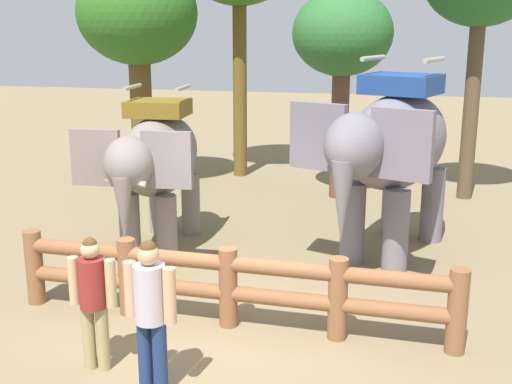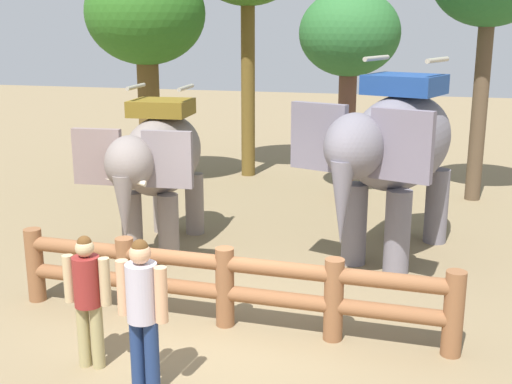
# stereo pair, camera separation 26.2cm
# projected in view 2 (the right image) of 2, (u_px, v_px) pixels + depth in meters

# --- Properties ---
(ground_plane) EXTENTS (60.00, 60.00, 0.00)m
(ground_plane) POSITION_uv_depth(u_px,v_px,m) (221.00, 331.00, 8.29)
(ground_plane) COLOR #816D4D
(log_fence) EXTENTS (5.86, 0.39, 1.05)m
(log_fence) POSITION_uv_depth(u_px,v_px,m) (225.00, 282.00, 8.33)
(log_fence) COLOR brown
(log_fence) RESTS_ON ground
(elephant_near_left) EXTENTS (1.87, 3.28, 2.81)m
(elephant_near_left) POSITION_uv_depth(u_px,v_px,m) (159.00, 160.00, 10.96)
(elephant_near_left) COLOR gray
(elephant_near_left) RESTS_ON ground
(elephant_center) EXTENTS (2.72, 3.93, 3.29)m
(elephant_center) POSITION_uv_depth(u_px,v_px,m) (395.00, 148.00, 10.54)
(elephant_center) COLOR slate
(elephant_center) RESTS_ON ground
(tourist_woman_in_black) EXTENTS (0.59, 0.38, 1.69)m
(tourist_woman_in_black) POSITION_uv_depth(u_px,v_px,m) (142.00, 305.00, 6.72)
(tourist_woman_in_black) COLOR navy
(tourist_woman_in_black) RESTS_ON ground
(tourist_man_in_blue) EXTENTS (0.55, 0.32, 1.56)m
(tourist_man_in_blue) POSITION_uv_depth(u_px,v_px,m) (88.00, 292.00, 7.23)
(tourist_man_in_blue) COLOR tan
(tourist_man_in_blue) RESTS_ON ground
(tree_back_center) EXTENTS (2.16, 2.16, 4.53)m
(tree_back_center) POSITION_uv_depth(u_px,v_px,m) (349.00, 38.00, 13.89)
(tree_back_center) COLOR brown
(tree_back_center) RESTS_ON ground
(tree_far_right) EXTENTS (2.74, 2.74, 5.21)m
(tree_far_right) POSITION_uv_depth(u_px,v_px,m) (146.00, 18.00, 14.89)
(tree_far_right) COLOR brown
(tree_far_right) RESTS_ON ground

